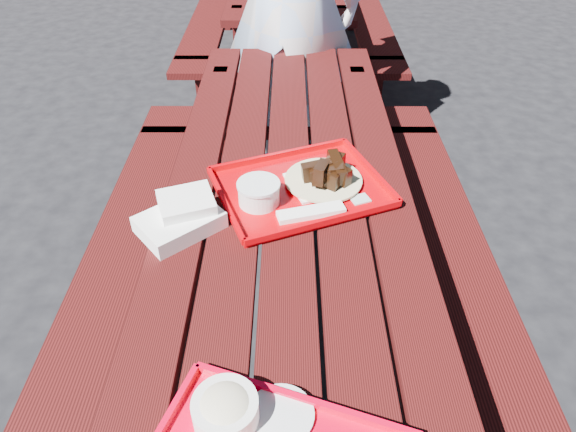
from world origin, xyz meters
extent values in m
plane|color=black|center=(0.00, 0.00, 0.00)|extent=(60.00, 60.00, 0.00)
cube|color=#3F0C0C|center=(-0.30, 0.00, 0.73)|extent=(0.14, 2.40, 0.04)
cube|color=#3F0C0C|center=(-0.15, 0.00, 0.73)|extent=(0.14, 2.40, 0.04)
cube|color=#3F0C0C|center=(0.00, 0.00, 0.73)|extent=(0.14, 2.40, 0.04)
cube|color=#3F0C0C|center=(0.15, 0.00, 0.73)|extent=(0.14, 2.40, 0.04)
cube|color=#3F0C0C|center=(0.30, 0.00, 0.73)|extent=(0.14, 2.40, 0.04)
cube|color=#3F0C0C|center=(-0.58, 0.00, 0.43)|extent=(0.25, 2.40, 0.04)
cube|color=#3F0C0C|center=(-0.58, 0.84, 0.21)|extent=(0.06, 0.06, 0.42)
cube|color=#3F0C0C|center=(0.58, 0.00, 0.43)|extent=(0.25, 2.40, 0.04)
cube|color=#3F0C0C|center=(0.58, 0.84, 0.21)|extent=(0.06, 0.06, 0.42)
cube|color=#3F0C0C|center=(-0.30, 0.96, 0.38)|extent=(0.06, 0.06, 0.75)
cube|color=#3F0C0C|center=(0.30, 0.96, 0.38)|extent=(0.06, 0.06, 0.75)
cube|color=#3F0C0C|center=(0.00, 0.96, 0.43)|extent=(1.40, 0.06, 0.04)
cube|color=#3F0C0C|center=(-0.58, 2.80, 0.43)|extent=(0.25, 2.40, 0.04)
cube|color=#3F0C0C|center=(-0.58, 1.96, 0.21)|extent=(0.06, 0.06, 0.42)
cube|color=#3F0C0C|center=(-0.58, 3.64, 0.21)|extent=(0.06, 0.06, 0.42)
cube|color=#3F0C0C|center=(0.58, 2.80, 0.43)|extent=(0.25, 2.40, 0.04)
cube|color=#3F0C0C|center=(0.58, 1.96, 0.21)|extent=(0.06, 0.06, 0.42)
cube|color=#3F0C0C|center=(0.58, 3.64, 0.21)|extent=(0.06, 0.06, 0.42)
cube|color=#3F0C0C|center=(-0.30, 1.84, 0.38)|extent=(0.06, 0.06, 0.75)
cube|color=#3F0C0C|center=(0.30, 1.84, 0.38)|extent=(0.06, 0.06, 0.75)
cube|color=#3F0C0C|center=(0.00, 1.84, 0.43)|extent=(1.40, 0.06, 0.04)
cube|color=red|center=(0.03, -0.65, 0.77)|extent=(0.43, 0.16, 0.02)
cylinder|color=white|center=(-0.11, -0.69, 0.79)|extent=(0.12, 0.12, 0.06)
ellipsoid|color=beige|center=(-0.11, -0.69, 0.81)|extent=(0.10, 0.10, 0.05)
cylinder|color=silver|center=(-0.01, -0.68, 0.77)|extent=(0.13, 0.13, 0.01)
cube|color=#B80006|center=(0.04, 0.05, 0.76)|extent=(0.57, 0.51, 0.01)
cube|color=#B80006|center=(-0.03, 0.22, 0.77)|extent=(0.44, 0.18, 0.02)
cube|color=#B80006|center=(0.10, -0.11, 0.77)|extent=(0.44, 0.18, 0.02)
cube|color=#B80006|center=(0.26, 0.14, 0.77)|extent=(0.15, 0.34, 0.02)
cube|color=#B80006|center=(-0.18, -0.03, 0.77)|extent=(0.15, 0.34, 0.02)
cube|color=white|center=(0.09, 0.07, 0.77)|extent=(0.21, 0.21, 0.01)
cylinder|color=beige|center=(0.11, 0.08, 0.77)|extent=(0.23, 0.23, 0.01)
cylinder|color=silver|center=(-0.08, -0.02, 0.79)|extent=(0.12, 0.12, 0.06)
cylinder|color=white|center=(-0.08, -0.02, 0.83)|extent=(0.12, 0.12, 0.01)
cube|color=silver|center=(0.06, -0.07, 0.77)|extent=(0.20, 0.10, 0.02)
cube|color=#B2C9C5|center=(0.21, 0.00, 0.76)|extent=(0.07, 0.06, 0.00)
cube|color=white|center=(-0.29, -0.12, 0.77)|extent=(0.26, 0.25, 0.05)
cube|color=white|center=(-0.28, -0.09, 0.82)|extent=(0.18, 0.16, 0.04)
camera|label=1|loc=(0.00, -1.19, 1.67)|focal=32.00mm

